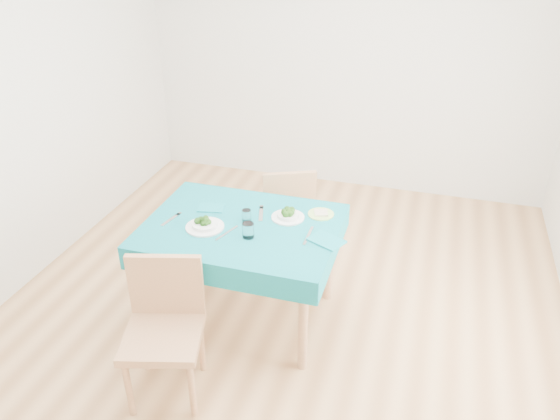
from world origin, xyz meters
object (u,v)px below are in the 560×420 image
(bowl_far, at_px, (288,214))
(side_plate, at_px, (321,214))
(table, at_px, (243,272))
(chair_far, at_px, (286,202))
(chair_near, at_px, (160,321))
(bowl_near, at_px, (205,223))

(bowl_far, bearing_deg, side_plate, 28.75)
(table, xyz_separation_m, bowl_far, (0.27, 0.17, 0.41))
(bowl_far, bearing_deg, chair_far, 106.95)
(chair_near, bearing_deg, side_plate, 42.57)
(chair_near, relative_size, bowl_far, 4.94)
(bowl_near, relative_size, bowl_far, 1.13)
(chair_near, bearing_deg, bowl_near, 75.65)
(chair_near, height_order, chair_far, chair_near)
(bowl_near, height_order, side_plate, bowl_near)
(table, bearing_deg, chair_near, -104.03)
(bowl_near, bearing_deg, side_plate, 29.46)
(table, distance_m, bowl_far, 0.52)
(bowl_far, xyz_separation_m, side_plate, (0.20, 0.11, -0.03))
(bowl_near, height_order, bowl_far, bowl_near)
(bowl_near, bearing_deg, chair_far, 73.64)
(chair_far, xyz_separation_m, bowl_near, (-0.28, -0.94, 0.29))
(table, relative_size, side_plate, 7.10)
(bowl_near, bearing_deg, chair_near, -88.79)
(chair_far, distance_m, bowl_near, 1.03)
(chair_far, distance_m, side_plate, 0.74)
(table, xyz_separation_m, chair_far, (0.06, 0.84, 0.13))
(chair_far, height_order, bowl_near, chair_far)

